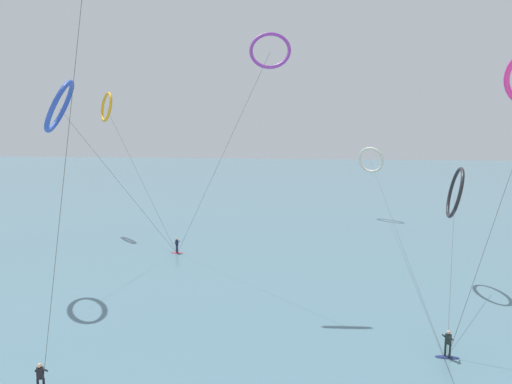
{
  "coord_description": "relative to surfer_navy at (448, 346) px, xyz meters",
  "views": [
    {
      "loc": [
        4.56,
        -10.78,
        13.45
      ],
      "look_at": [
        0.0,
        21.48,
        8.99
      ],
      "focal_mm": 31.09,
      "sensor_mm": 36.0,
      "label": 1
    }
  ],
  "objects": [
    {
      "name": "kite_ivory",
      "position": [
        0.26,
        44.59,
        8.19
      ],
      "size": [
        4.32,
        50.38,
        11.12
      ],
      "rotation": [
        0.0,
        0.0,
        2.62
      ],
      "color": "silver",
      "rests_on": "ground"
    },
    {
      "name": "surfer_navy",
      "position": [
        0.0,
        0.0,
        0.0
      ],
      "size": [
        1.4,
        0.73,
        1.7
      ],
      "rotation": [
        0.0,
        0.0,
        5.55
      ],
      "color": "navy",
      "rests_on": "ground"
    },
    {
      "name": "kite_cobalt",
      "position": [
        -29.75,
        9.45,
        14.74
      ],
      "size": [
        8.73,
        13.19,
        17.89
      ],
      "rotation": [
        0.0,
        0.0,
        5.09
      ],
      "color": "#2647B7",
      "rests_on": "ground"
    },
    {
      "name": "kite_amber",
      "position": [
        -36.11,
        30.74,
        15.86
      ],
      "size": [
        14.76,
        12.82,
        18.74
      ],
      "rotation": [
        0.0,
        0.0,
        5.45
      ],
      "color": "orange",
      "rests_on": "ground"
    },
    {
      "name": "kite_violet",
      "position": [
        -11.9,
        10.76,
        19.1
      ],
      "size": [
        13.05,
        10.06,
        21.57
      ],
      "rotation": [
        0.0,
        0.0,
        0.08
      ],
      "color": "purple",
      "rests_on": "ground"
    },
    {
      "name": "surfer_coral",
      "position": [
        -21.66,
        -6.83,
        0.0
      ],
      "size": [
        1.4,
        0.66,
        1.7
      ],
      "rotation": [
        0.0,
        0.0,
        0.36
      ],
      "color": "#EA7260",
      "rests_on": "ground"
    },
    {
      "name": "kite_charcoal",
      "position": [
        4.06,
        14.26,
        7.31
      ],
      "size": [
        4.91,
        16.62,
        10.42
      ],
      "rotation": [
        0.0,
        0.0,
        4.59
      ],
      "color": "black",
      "rests_on": "ground"
    },
    {
      "name": "surfer_crimson",
      "position": [
        -23.15,
        19.83,
        0.0
      ],
      "size": [
        1.4,
        0.73,
        1.7
      ],
      "rotation": [
        0.0,
        0.0,
        2.37
      ],
      "color": "red",
      "rests_on": "ground"
    },
    {
      "name": "sea_water",
      "position": [
        -12.38,
        91.1,
        -0.78
      ],
      "size": [
        400.0,
        200.0,
        0.08
      ],
      "primitive_type": "cube",
      "color": "slate",
      "rests_on": "ground"
    }
  ]
}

